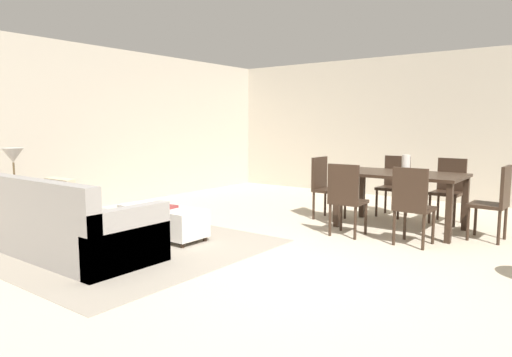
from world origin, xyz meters
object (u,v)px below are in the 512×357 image
Objects in this scene: vase_centerpiece at (406,164)px; side_table at (16,199)px; dining_table at (401,180)px; dining_chair_near_left at (346,196)px; dining_chair_far_left at (394,182)px; table_lamp at (13,157)px; dining_chair_near_right at (412,202)px; ottoman_table at (163,220)px; dining_chair_head_east at (496,199)px; dining_chair_head_west at (325,184)px; couch at (68,228)px; dining_chair_far_right at (449,186)px; book_on_ottoman at (165,207)px.

side_table is at bearing -138.57° from vase_centerpiece.
dining_table is 0.95m from dining_chair_near_left.
vase_centerpiece is (0.44, -0.80, 0.36)m from dining_chair_far_left.
table_lamp is 0.57× the size of dining_chair_near_right.
ottoman_table is 1.28× the size of dining_chair_head_east.
side_table is 0.64× the size of dining_chair_near_right.
side_table is at bearing -146.76° from ottoman_table.
dining_chair_head_west is at bearing -177.71° from vase_centerpiece.
dining_chair_head_east is at bearing 34.30° from table_lamp.
dining_chair_near_left is at bearing 36.34° from table_lamp.
dining_chair_far_left is at bearing 118.70° from vase_centerpiece.
dining_chair_far_left is at bearing 51.07° from table_lamp.
dining_chair_head_east is at bearing 1.18° from dining_table.
dining_chair_near_right is 1.84m from dining_chair_far_left.
dining_chair_far_left is 1.13m from dining_chair_head_west.
couch is 3.85m from dining_chair_near_right.
dining_chair_near_left is 1.00× the size of dining_chair_far_right.
vase_centerpiece reaches higher than dining_chair_far_right.
ottoman_table is 1.28× the size of dining_chair_far_right.
table_lamp is 0.57× the size of dining_chair_far_left.
dining_chair_far_left reaches higher than couch.
dining_chair_near_right is 3.54× the size of book_on_ottoman.
couch reaches higher than dining_table.
vase_centerpiece is (-0.38, 0.84, 0.36)m from dining_chair_near_right.
dining_chair_head_west reaches higher than dining_table.
dining_chair_far_right is (0.41, 0.82, -0.15)m from dining_table.
dining_chair_head_east is at bearing -47.19° from dining_chair_far_right.
book_on_ottoman is at bearing -139.63° from dining_chair_near_left.
side_table is 2.26× the size of book_on_ottoman.
dining_chair_far_left is (2.02, 4.24, 0.23)m from couch.
dining_chair_near_right is (2.59, 1.47, 0.30)m from ottoman_table.
couch is 5.09m from dining_chair_far_right.
ottoman_table is 3.00m from dining_chair_near_right.
ottoman_table is at bearing -133.78° from vase_centerpiece.
dining_table is at bearing -64.87° from dining_chair_far_left.
dining_chair_far_right is 1.00× the size of dining_chair_head_east.
dining_chair_head_west is (-0.75, 0.83, 0.00)m from dining_chair_near_left.
dining_chair_near_right is 1.00× the size of dining_chair_far_left.
side_table is 5.00m from dining_table.
dining_chair_far_right is at bearing 90.39° from dining_chair_near_right.
dining_chair_far_left is at bearing 178.93° from dining_chair_far_right.
vase_centerpiece is at bearing 2.29° from dining_chair_head_west.
table_lamp reaches higher than dining_chair_head_west.
dining_chair_far_right is at bearing 44.85° from side_table.
vase_centerpiece is at bearing 41.43° from side_table.
vase_centerpiece reaches higher than dining_chair_head_west.
dining_chair_near_right reaches higher than side_table.
side_table is 2.44× the size of vase_centerpiece.
dining_chair_near_left and dining_chair_near_right have the same top height.
dining_chair_far_right reaches higher than dining_table.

